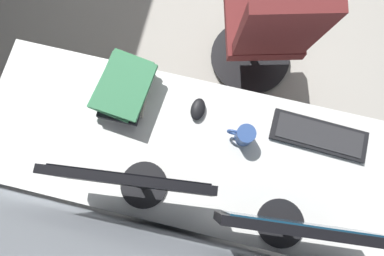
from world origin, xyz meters
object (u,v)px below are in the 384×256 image
at_px(keyboard_main, 319,135).
at_px(office_chair, 264,36).
at_px(monitor_primary, 300,228).
at_px(coffee_mug, 244,135).
at_px(drawer_pedestal, 188,165).
at_px(monitor_secondary, 135,181).
at_px(book_stack_near, 125,88).
at_px(mouse_main, 198,109).

relative_size(keyboard_main, office_chair, 0.44).
distance_m(monitor_primary, coffee_mug, 0.44).
bearing_deg(drawer_pedestal, monitor_secondary, 48.10).
bearing_deg(monitor_primary, monitor_secondary, -1.94).
height_order(keyboard_main, coffee_mug, coffee_mug).
distance_m(book_stack_near, office_chair, 0.90).
xyz_separation_m(mouse_main, office_chair, (-0.26, -0.60, -0.29)).
xyz_separation_m(monitor_secondary, mouse_main, (-0.15, -0.38, -0.21)).
bearing_deg(monitor_secondary, book_stack_near, -64.11).
distance_m(monitor_primary, book_stack_near, 0.90).
xyz_separation_m(coffee_mug, office_chair, (-0.04, -0.67, -0.32)).
distance_m(drawer_pedestal, keyboard_main, 0.71).
bearing_deg(office_chair, coffee_mug, 86.84).
bearing_deg(mouse_main, keyboard_main, -179.17).
relative_size(mouse_main, office_chair, 0.11).
bearing_deg(coffee_mug, keyboard_main, -165.73).
bearing_deg(mouse_main, office_chair, -113.42).
bearing_deg(drawer_pedestal, mouse_main, -90.40).
height_order(monitor_primary, book_stack_near, monitor_primary).
bearing_deg(keyboard_main, monitor_primary, 75.81).
height_order(monitor_primary, coffee_mug, monitor_primary).
bearing_deg(drawer_pedestal, keyboard_main, -158.15).
xyz_separation_m(keyboard_main, office_chair, (0.29, -0.59, -0.28)).
bearing_deg(monitor_primary, coffee_mug, -55.17).
bearing_deg(book_stack_near, drawer_pedestal, 146.41).
xyz_separation_m(keyboard_main, book_stack_near, (0.88, -0.00, 0.04)).
height_order(mouse_main, office_chair, office_chair).
bearing_deg(monitor_primary, book_stack_near, -27.43).
bearing_deg(monitor_primary, office_chair, -79.39).
height_order(drawer_pedestal, coffee_mug, coffee_mug).
xyz_separation_m(monitor_primary, book_stack_near, (0.78, -0.41, -0.20)).
xyz_separation_m(book_stack_near, coffee_mug, (-0.56, 0.08, -0.01)).
xyz_separation_m(monitor_primary, office_chair, (0.19, -0.99, -0.52)).
relative_size(keyboard_main, book_stack_near, 1.33).
bearing_deg(keyboard_main, book_stack_near, -0.09).
bearing_deg(office_chair, drawer_pedestal, 72.17).
height_order(drawer_pedestal, keyboard_main, keyboard_main).
relative_size(book_stack_near, coffee_mug, 2.62).
height_order(monitor_primary, keyboard_main, monitor_primary).
height_order(keyboard_main, book_stack_near, book_stack_near).
bearing_deg(coffee_mug, drawer_pedestal, 31.57).
distance_m(book_stack_near, coffee_mug, 0.56).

